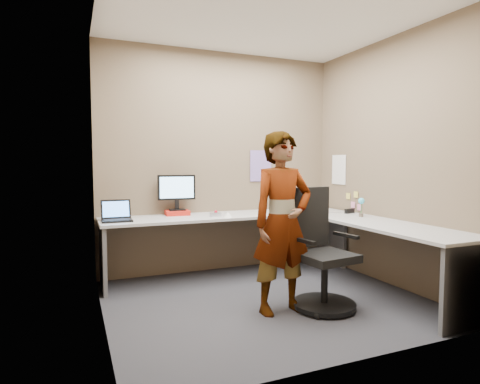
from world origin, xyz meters
name	(u,v)px	position (x,y,z in m)	size (l,w,h in m)	color
ground	(267,301)	(0.00, 0.00, 0.00)	(3.00, 3.00, 0.00)	#2A292F
wall_back	(221,162)	(0.00, 1.30, 1.35)	(3.00, 3.00, 0.00)	brown
wall_right	(390,162)	(1.50, 0.00, 1.35)	(2.70, 2.70, 0.00)	brown
wall_left	(101,162)	(-1.50, 0.00, 1.35)	(2.70, 2.70, 0.00)	brown
ceiling	(268,15)	(0.00, 0.00, 2.70)	(3.00, 3.00, 0.00)	white
desk	(287,232)	(0.44, 0.39, 0.59)	(2.98, 2.58, 0.73)	#B0B0B0
paper_ream	(177,213)	(-0.59, 1.15, 0.76)	(0.27, 0.20, 0.05)	red
monitor	(177,189)	(-0.59, 1.17, 1.03)	(0.44, 0.14, 0.41)	black
laptop	(117,216)	(-1.30, 0.95, 0.79)	(0.31, 0.26, 0.22)	black
trackball_mouse	(216,214)	(-0.22, 0.88, 0.76)	(0.12, 0.08, 0.07)	#B7B7BC
origami	(228,215)	(-0.12, 0.75, 0.76)	(0.10, 0.10, 0.06)	white
stapler	(349,211)	(1.37, 0.52, 0.76)	(0.15, 0.04, 0.06)	black
flower	(361,204)	(1.29, 0.21, 0.87)	(0.07, 0.07, 0.22)	brown
calendar_purple	(261,166)	(0.55, 1.29, 1.30)	(0.30, 0.01, 0.40)	#846BB7
calendar_white	(339,170)	(1.49, 0.90, 1.25)	(0.01, 0.28, 0.38)	white
sticky_note_a	(356,195)	(1.49, 0.55, 0.95)	(0.01, 0.07, 0.07)	#F2E059
sticky_note_b	(353,205)	(1.49, 0.60, 0.82)	(0.01, 0.07, 0.07)	pink
sticky_note_c	(359,207)	(1.49, 0.48, 0.80)	(0.01, 0.07, 0.07)	pink
sticky_note_d	(348,196)	(1.49, 0.70, 0.92)	(0.01, 0.07, 0.07)	#F2E059
office_chair	(320,260)	(0.38, -0.33, 0.45)	(0.59, 0.58, 1.09)	black
person	(282,222)	(0.00, -0.30, 0.81)	(0.59, 0.39, 1.62)	#999399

